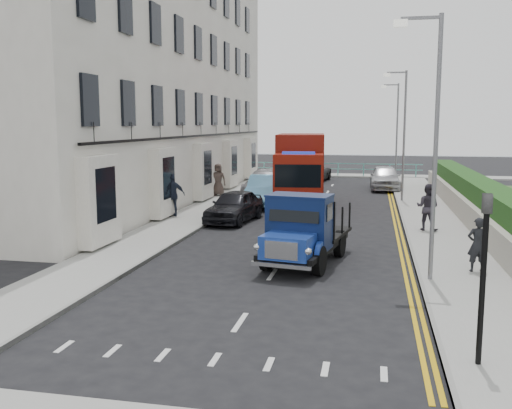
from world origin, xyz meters
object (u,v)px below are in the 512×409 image
(parked_car_front, at_px, (234,206))
(red_lorry, at_px, (300,167))
(lamp_near, at_px, (431,133))
(lamp_far, at_px, (395,127))
(pedestrian_east_near, at_px, (477,245))
(bedford_lorry, at_px, (301,234))
(lamp_mid, at_px, (402,128))

(parked_car_front, bearing_deg, red_lorry, 77.69)
(lamp_near, xyz_separation_m, lamp_far, (0.00, 26.00, 0.00))
(lamp_far, xyz_separation_m, pedestrian_east_near, (1.46, -24.95, -3.11))
(pedestrian_east_near, bearing_deg, lamp_near, 27.54)
(bedford_lorry, xyz_separation_m, pedestrian_east_near, (4.97, 0.00, -0.10))
(lamp_mid, bearing_deg, lamp_near, -90.00)
(bedford_lorry, height_order, red_lorry, red_lorry)
(lamp_far, relative_size, bedford_lorry, 1.47)
(bedford_lorry, bearing_deg, red_lorry, 107.22)
(lamp_near, height_order, pedestrian_east_near, lamp_near)
(lamp_mid, height_order, parked_car_front, lamp_mid)
(lamp_near, height_order, bedford_lorry, lamp_near)
(lamp_mid, height_order, red_lorry, lamp_mid)
(lamp_near, relative_size, lamp_mid, 1.00)
(lamp_mid, height_order, lamp_far, same)
(bedford_lorry, height_order, parked_car_front, bedford_lorry)
(lamp_far, xyz_separation_m, parked_car_front, (-7.32, -17.69, -3.30))
(lamp_near, relative_size, pedestrian_east_near, 4.54)
(lamp_near, xyz_separation_m, pedestrian_east_near, (1.46, 1.05, -3.11))
(lamp_far, distance_m, bedford_lorry, 25.38)
(lamp_near, xyz_separation_m, parked_car_front, (-7.32, 8.31, -3.30))
(lamp_far, height_order, parked_car_front, lamp_far)
(lamp_near, distance_m, lamp_far, 26.00)
(lamp_far, height_order, bedford_lorry, lamp_far)
(red_lorry, bearing_deg, bedford_lorry, -88.02)
(bedford_lorry, bearing_deg, lamp_mid, 86.75)
(lamp_far, height_order, red_lorry, lamp_far)
(lamp_mid, bearing_deg, bedford_lorry, -103.19)
(pedestrian_east_near, bearing_deg, bedford_lorry, -8.04)
(lamp_far, relative_size, parked_car_front, 1.72)
(lamp_near, bearing_deg, lamp_far, 90.00)
(lamp_mid, relative_size, bedford_lorry, 1.47)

